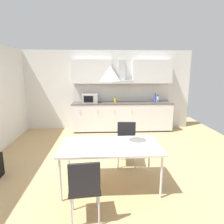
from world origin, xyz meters
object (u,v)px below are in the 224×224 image
bottle_white (158,99)px  microwave (90,98)px  bottle_yellow (115,100)px  pendant_lamp (110,74)px  bottle_blue (155,98)px  chair_far_right (127,139)px  chair_near_left (85,185)px  dining_table (110,147)px

bottle_white → microwave: bearing=-178.7°
bottle_yellow → pendant_lamp: bearing=-95.4°
bottle_blue → chair_far_right: size_ratio=0.35×
bottle_white → pendant_lamp: size_ratio=0.70×
bottle_white → chair_near_left: size_ratio=0.26×
chair_far_right → chair_near_left: size_ratio=1.00×
bottle_yellow → bottle_white: size_ratio=0.82×
bottle_white → chair_near_left: 4.58m
bottle_blue → pendant_lamp: (-1.57, -3.15, 0.83)m
bottle_yellow → pendant_lamp: pendant_lamp is taller
bottle_blue → microwave: bearing=178.8°
microwave → bottle_white: 2.19m
dining_table → pendant_lamp: (0.00, -0.00, 1.20)m
chair_far_right → pendant_lamp: (-0.38, -0.83, 1.35)m
microwave → bottle_yellow: (0.80, 0.03, -0.06)m
chair_far_right → pendant_lamp: size_ratio=2.72×
bottle_yellow → bottle_blue: (1.27, -0.07, 0.05)m
chair_near_left → chair_far_right: bearing=66.1°
chair_far_right → bottle_yellow: bearing=91.7°
chair_near_left → bottle_yellow: bearing=80.7°
bottle_white → bottle_blue: 0.15m
bottle_white → dining_table: size_ratio=0.14×
dining_table → pendant_lamp: pendant_lamp is taller
bottle_white → bottle_blue: size_ratio=0.74×
dining_table → chair_far_right: chair_far_right is taller
microwave → bottle_yellow: microwave is taller
pendant_lamp → bottle_yellow: bearing=84.6°
pendant_lamp → microwave: bearing=98.9°
bottle_white → dining_table: (-1.69, -3.24, -0.33)m
microwave → bottle_blue: 2.07m
dining_table → chair_near_left: size_ratio=1.88×
bottle_yellow → bottle_white: bottle_white is taller
bottle_blue → chair_near_left: 4.45m
microwave → chair_far_right: size_ratio=0.55×
bottle_white → chair_far_right: size_ratio=0.26×
dining_table → chair_near_left: (-0.36, -0.83, -0.16)m
bottle_white → chair_far_right: bearing=-118.5°
bottle_blue → chair_far_right: 2.66m
microwave → chair_near_left: size_ratio=0.55×
chair_near_left → pendant_lamp: bearing=66.6°
dining_table → pendant_lamp: bearing=-90.0°
microwave → chair_near_left: microwave is taller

